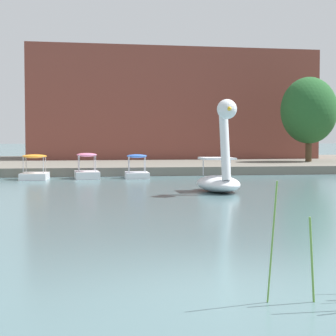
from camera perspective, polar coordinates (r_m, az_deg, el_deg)
The scene contains 8 objects.
ground_plane at distance 8.57m, azimuth 6.03°, elevation -11.34°, with size 567.51×567.51×0.00m, color slate.
shore_bank_far at distance 44.52m, azimuth -6.28°, elevation 0.46°, with size 148.62×24.11×0.50m, color #6B665B.
swan_boat at distance 22.76m, azimuth 5.18°, elevation -0.34°, with size 1.62×3.45×3.62m.
pedal_boat_blue at distance 31.18m, azimuth -3.13°, elevation -0.32°, with size 1.35×2.02×1.30m.
pedal_boat_pink at distance 31.04m, azimuth -8.10°, elevation -0.26°, with size 1.36×2.17×1.38m.
pedal_boat_orange at distance 30.86m, azimuth -13.17°, elevation -0.30°, with size 1.48×2.21×1.32m.
tree_sapling_by_fence at distance 42.65m, azimuth 13.90°, elevation 5.59°, with size 5.90×5.74×6.11m.
apartment_block at distance 51.00m, azimuth -0.10°, elevation 6.14°, with size 23.84×10.85×9.03m, color brown.
Camera 1 is at (-2.17, -8.01, 2.10)m, focal length 61.06 mm.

